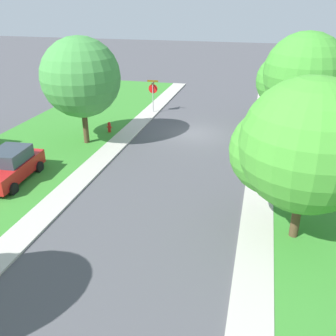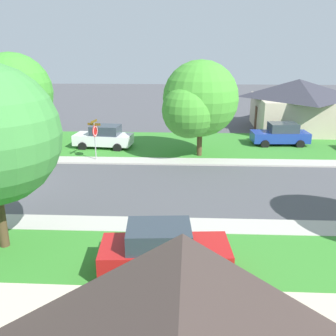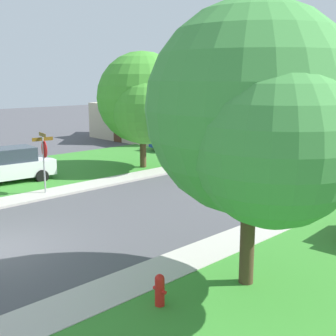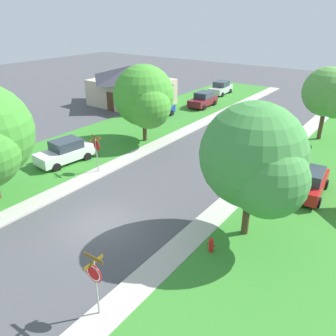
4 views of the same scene
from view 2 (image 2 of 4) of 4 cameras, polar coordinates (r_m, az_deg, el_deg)
sidewalk_east at (r=16.13m, az=7.82°, el=-8.89°), size 1.40×56.00×0.10m
lawn_east at (r=12.16m, az=9.77°, el=-18.98°), size 8.00×56.00×0.08m
sidewalk_west at (r=24.86m, az=6.02°, el=0.94°), size 1.40×56.00×0.10m
lawn_west at (r=29.38m, az=5.53°, el=3.61°), size 8.00×56.00×0.08m
stop_sign_far_corner at (r=25.13m, az=-11.13°, el=5.23°), size 0.90×0.90×2.77m
car_blue_kerbside_mid at (r=30.24m, az=16.87°, el=4.96°), size 2.19×4.38×1.76m
car_white_far_down_street at (r=28.50m, az=-9.79°, el=4.71°), size 2.38×4.47×1.76m
car_red_across_road at (r=12.67m, az=-0.70°, el=-12.48°), size 2.27×4.42×1.76m
tree_across_left at (r=25.17m, az=4.59°, el=10.10°), size 5.47×5.09×6.58m
tree_corner_large at (r=28.73m, az=-23.29°, el=10.16°), size 5.95×5.54×7.04m
house_left_setback at (r=36.42m, az=19.15°, el=9.26°), size 9.23×8.07×4.60m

